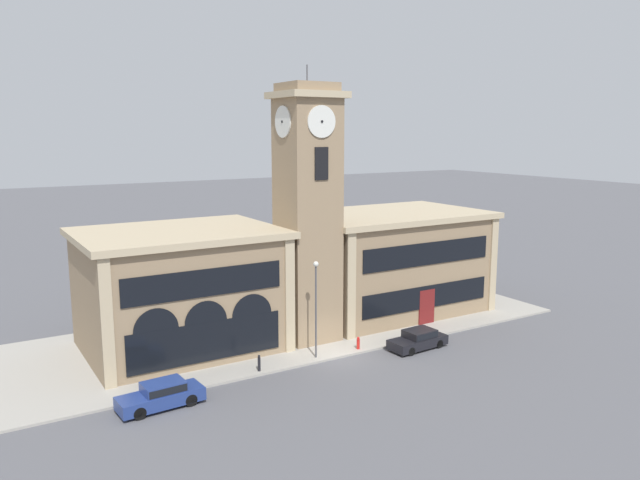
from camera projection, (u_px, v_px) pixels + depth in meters
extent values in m
plane|color=#56565B|center=(341.00, 358.00, 41.84)|extent=(300.00, 300.00, 0.00)
cube|color=#A39E93|center=(290.00, 329.00, 47.87)|extent=(42.25, 14.35, 0.15)
cube|color=#937A5B|center=(308.00, 223.00, 44.13)|extent=(3.70, 3.70, 17.24)
cube|color=tan|center=(307.00, 95.00, 42.60)|extent=(4.40, 4.40, 0.45)
cube|color=#937A5B|center=(307.00, 87.00, 42.51)|extent=(3.40, 3.40, 0.60)
cylinder|color=#4C4C51|center=(307.00, 74.00, 42.36)|extent=(0.10, 0.10, 1.20)
cylinder|color=silver|center=(322.00, 122.00, 41.31)|extent=(2.14, 0.10, 2.14)
cylinder|color=black|center=(322.00, 122.00, 41.25)|extent=(0.17, 0.04, 0.17)
cylinder|color=silver|center=(283.00, 122.00, 41.94)|extent=(0.10, 2.14, 2.14)
cylinder|color=black|center=(282.00, 122.00, 41.91)|extent=(0.04, 0.17, 0.17)
cube|color=black|center=(321.00, 164.00, 41.80)|extent=(1.04, 0.10, 2.20)
cube|color=#937A5B|center=(180.00, 293.00, 43.13)|extent=(12.69, 9.72, 7.97)
cube|color=tan|center=(178.00, 233.00, 42.40)|extent=(13.39, 10.42, 0.45)
cube|color=tan|center=(107.00, 326.00, 35.92)|extent=(0.70, 0.16, 7.97)
cube|color=tan|center=(290.00, 297.00, 42.05)|extent=(0.70, 0.16, 7.97)
cube|color=black|center=(205.00, 283.00, 38.70)|extent=(10.40, 0.10, 1.75)
cube|color=black|center=(207.00, 342.00, 39.36)|extent=(10.15, 0.10, 2.55)
cylinder|color=black|center=(156.00, 331.00, 37.51)|extent=(2.79, 0.06, 2.79)
cylinder|color=black|center=(206.00, 322.00, 39.13)|extent=(2.79, 0.06, 2.79)
cylinder|color=black|center=(252.00, 315.00, 40.75)|extent=(2.79, 0.06, 2.79)
cube|color=#937A5B|center=(389.00, 264.00, 52.39)|extent=(14.98, 9.72, 7.97)
cube|color=tan|center=(390.00, 215.00, 51.66)|extent=(15.68, 10.42, 0.45)
cube|color=tan|center=(351.00, 288.00, 44.60)|extent=(0.70, 0.16, 7.97)
cube|color=tan|center=(493.00, 266.00, 51.89)|extent=(0.70, 0.16, 7.97)
cube|color=black|center=(428.00, 254.00, 47.96)|extent=(12.28, 0.10, 1.75)
cube|color=maroon|center=(427.00, 308.00, 48.69)|extent=(1.50, 0.12, 2.87)
cube|color=black|center=(427.00, 297.00, 48.55)|extent=(12.28, 0.10, 1.78)
cube|color=navy|center=(161.00, 398.00, 34.27)|extent=(4.77, 2.01, 0.71)
cube|color=navy|center=(163.00, 387.00, 34.26)|extent=(2.33, 1.68, 0.55)
cube|color=black|center=(163.00, 387.00, 34.26)|extent=(2.25, 1.71, 0.41)
cylinder|color=black|center=(140.00, 413.00, 32.88)|extent=(0.71, 0.26, 0.70)
cylinder|color=black|center=(130.00, 403.00, 34.09)|extent=(0.71, 0.26, 0.70)
cylinder|color=black|center=(191.00, 400.00, 34.51)|extent=(0.71, 0.26, 0.70)
cylinder|color=black|center=(180.00, 391.00, 35.72)|extent=(0.71, 0.26, 0.70)
cube|color=black|center=(418.00, 342.00, 43.61)|extent=(4.42, 2.01, 0.65)
cube|color=black|center=(420.00, 333.00, 43.60)|extent=(2.17, 1.69, 0.53)
cube|color=black|center=(420.00, 333.00, 43.60)|extent=(2.08, 1.72, 0.40)
cylinder|color=black|center=(411.00, 351.00, 42.27)|extent=(0.62, 0.26, 0.60)
cylinder|color=black|center=(396.00, 345.00, 43.50)|extent=(0.62, 0.26, 0.60)
cylinder|color=black|center=(439.00, 344.00, 43.77)|extent=(0.62, 0.26, 0.60)
cylinder|color=black|center=(424.00, 338.00, 45.01)|extent=(0.62, 0.26, 0.60)
cylinder|color=#4C4C51|center=(316.00, 313.00, 41.07)|extent=(0.12, 0.12, 6.19)
sphere|color=silver|center=(316.00, 264.00, 40.50)|extent=(0.36, 0.36, 0.36)
cylinder|color=black|center=(259.00, 364.00, 39.15)|extent=(0.18, 0.18, 0.90)
sphere|color=black|center=(259.00, 356.00, 39.06)|extent=(0.16, 0.16, 0.16)
cylinder|color=red|center=(358.00, 344.00, 43.14)|extent=(0.22, 0.22, 0.70)
sphere|color=red|center=(358.00, 338.00, 43.07)|extent=(0.19, 0.19, 0.19)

